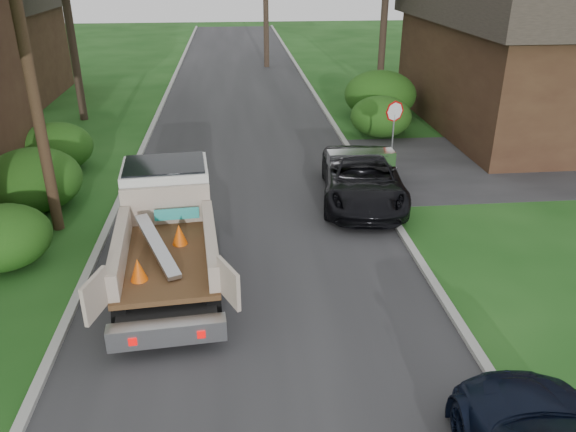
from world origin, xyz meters
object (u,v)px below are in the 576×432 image
(utility_pole, at_px, (24,40))
(house_right, at_px, (541,54))
(stop_sign, at_px, (394,120))
(black_pickup, at_px, (362,178))
(flatbed_truck, at_px, (167,218))

(utility_pole, height_order, house_right, utility_pole)
(stop_sign, xyz_separation_m, utility_pole, (-10.68, -4.02, 3.40))
(stop_sign, bearing_deg, house_right, 32.66)
(house_right, xyz_separation_m, black_pickup, (-9.50, -7.83, -2.42))
(house_right, relative_size, black_pickup, 2.45)
(stop_sign, height_order, utility_pole, utility_pole)
(house_right, bearing_deg, stop_sign, -147.34)
(flatbed_truck, height_order, black_pickup, flatbed_truck)
(house_right, bearing_deg, black_pickup, -140.50)
(house_right, xyz_separation_m, flatbed_truck, (-15.14, -11.28, -1.93))
(black_pickup, bearing_deg, stop_sign, 66.84)
(stop_sign, distance_m, flatbed_truck, 9.67)
(stop_sign, height_order, black_pickup, stop_sign)
(utility_pole, bearing_deg, black_pickup, 7.56)
(utility_pole, relative_size, house_right, 0.77)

